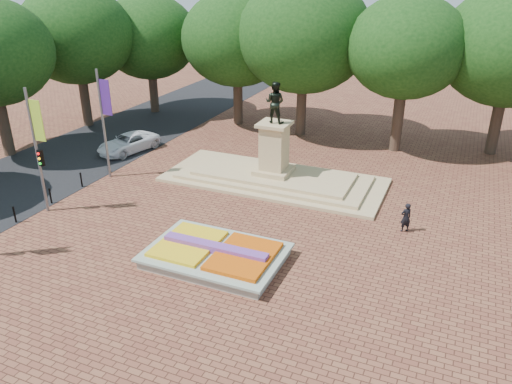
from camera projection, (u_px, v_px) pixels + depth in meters
ground at (216, 238)px, 25.41m from camera, size 90.00×90.00×0.00m
asphalt_street at (59, 163)px, 34.98m from camera, size 9.00×90.00×0.02m
flower_bed at (216, 255)px, 23.21m from camera, size 6.30×4.30×0.91m
monument at (274, 168)px, 31.74m from camera, size 14.00×6.00×6.40m
tree_row_back at (354, 54)px, 36.88m from camera, size 44.80×8.80×10.43m
banner_poles at (33, 148)px, 26.34m from camera, size 0.88×11.17×7.00m
bollard_row at (33, 204)px, 27.79m from camera, size 0.12×13.12×0.98m
van at (128, 143)px, 36.99m from camera, size 3.30×5.19×1.33m
pedestrian at (406, 217)px, 25.72m from camera, size 0.70×0.66×1.60m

